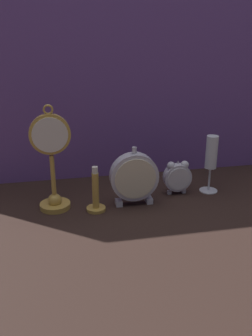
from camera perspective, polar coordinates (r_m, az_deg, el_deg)
name	(u,v)px	position (r m, az deg, el deg)	size (l,w,h in m)	color
ground_plane	(131,214)	(1.14, 0.81, -7.01)	(4.00, 4.00, 0.00)	black
fabric_backdrop_drape	(112,77)	(1.34, -2.15, 13.72)	(1.40, 0.01, 0.73)	#6B478E
pocket_watch_on_stand	(52,165)	(1.14, -11.19, 0.47)	(0.12, 0.09, 0.33)	gold
alarm_clock_twin_bell	(177,176)	(1.26, 7.85, -1.21)	(0.09, 0.03, 0.12)	silver
mantel_clock_silver	(134,177)	(1.16, 1.26, -1.42)	(0.15, 0.04, 0.19)	silver
champagne_flute	(211,157)	(1.28, 12.85, 1.60)	(0.06, 0.06, 0.20)	silver
brass_candlestick	(96,196)	(1.14, -4.64, -4.32)	(0.06, 0.06, 0.14)	gold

